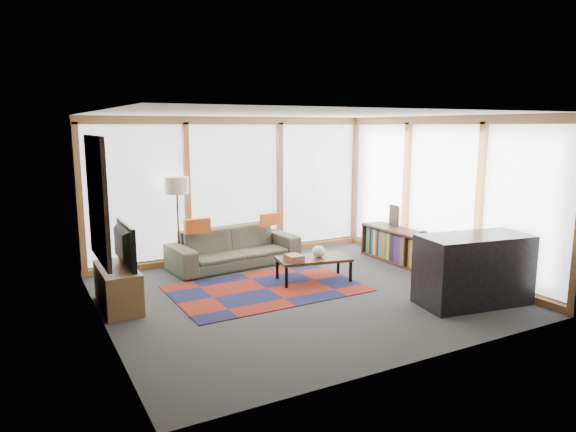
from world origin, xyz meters
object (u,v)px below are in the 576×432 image
sofa (234,247)px  coffee_table (314,269)px  television (118,245)px  bar_counter (474,270)px  bookshelf (413,250)px  floor_lamp (178,224)px  tv_console (118,287)px

sofa → coffee_table: size_ratio=2.00×
television → bar_counter: size_ratio=0.67×
sofa → coffee_table: (0.76, -1.43, -0.14)m
coffee_table → bookshelf: size_ratio=0.47×
floor_lamp → bar_counter: floor_lamp is taller
sofa → bookshelf: size_ratio=0.94×
bookshelf → floor_lamp: bearing=153.9°
floor_lamp → bar_counter: 4.74m
sofa → bar_counter: bearing=-63.3°
bookshelf → bar_counter: (-0.54, -1.80, 0.18)m
floor_lamp → coffee_table: bearing=-43.9°
coffee_table → bar_counter: (1.40, -1.94, 0.29)m
bookshelf → tv_console: 4.91m
bookshelf → television: television is taller
floor_lamp → bookshelf: floor_lamp is taller
floor_lamp → bar_counter: (3.09, -3.58, -0.32)m
bookshelf → bar_counter: size_ratio=1.59×
sofa → television: television is taller
floor_lamp → bookshelf: bearing=-26.1°
television → bar_counter: bearing=-117.3°
tv_console → television: (0.05, 0.05, 0.57)m
sofa → television: bearing=-157.7°
sofa → floor_lamp: bearing=162.0°
coffee_table → television: television is taller
sofa → tv_console: bearing=-157.2°
bookshelf → bar_counter: bar_counter is taller
bookshelf → tv_console: (-4.90, 0.38, -0.02)m
television → bar_counter: television is taller
coffee_table → tv_console: (-2.96, 0.23, 0.09)m
floor_lamp → sofa: bearing=-12.1°
sofa → bar_counter: 4.01m
floor_lamp → bookshelf: (3.63, -1.78, -0.50)m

